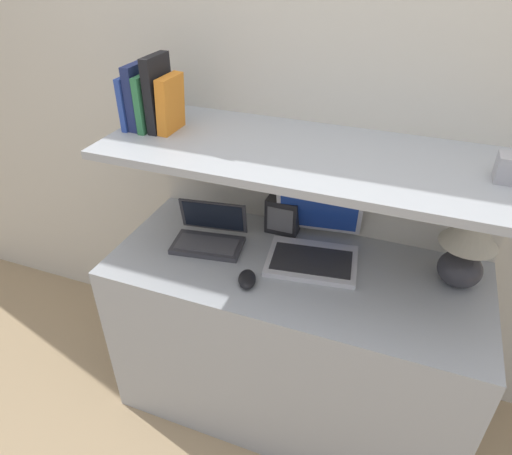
{
  "coord_description": "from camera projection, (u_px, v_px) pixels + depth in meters",
  "views": [
    {
      "loc": [
        0.33,
        -0.98,
        1.8
      ],
      "look_at": [
        -0.15,
        0.29,
        0.9
      ],
      "focal_mm": 32.0,
      "sensor_mm": 36.0,
      "label": 1
    }
  ],
  "objects": [
    {
      "name": "book_orange",
      "position": [
        170.0,
        104.0,
        1.58
      ],
      "size": [
        0.05,
        0.13,
        0.2
      ],
      "color": "orange",
      "rests_on": "shelf"
    },
    {
      "name": "book_green",
      "position": [
        150.0,
        101.0,
        1.6
      ],
      "size": [
        0.02,
        0.16,
        0.19
      ],
      "color": "#2D7042",
      "rests_on": "shelf"
    },
    {
      "name": "book_black",
      "position": [
        158.0,
        94.0,
        1.57
      ],
      "size": [
        0.03,
        0.14,
        0.26
      ],
      "color": "black",
      "rests_on": "shelf"
    },
    {
      "name": "wall_back",
      "position": [
        328.0,
        119.0,
        1.71
      ],
      "size": [
        6.0,
        0.05,
        2.4
      ],
      "color": "beige",
      "rests_on": "ground_plane"
    },
    {
      "name": "book_blue",
      "position": [
        133.0,
        100.0,
        1.63
      ],
      "size": [
        0.02,
        0.16,
        0.19
      ],
      "color": "#284293",
      "rests_on": "shelf"
    },
    {
      "name": "table_lamp",
      "position": [
        467.0,
        245.0,
        1.51
      ],
      "size": [
        0.19,
        0.19,
        0.28
      ],
      "color": "#2D2D33",
      "rests_on": "desk"
    },
    {
      "name": "laptop_large",
      "position": [
        314.0,
        243.0,
        1.71
      ],
      "size": [
        0.37,
        0.37,
        0.25
      ],
      "color": "silver",
      "rests_on": "desk"
    },
    {
      "name": "back_riser",
      "position": [
        313.0,
        258.0,
        2.01
      ],
      "size": [
        1.38,
        0.04,
        1.16
      ],
      "color": "beige",
      "rests_on": "ground_plane"
    },
    {
      "name": "computer_mouse",
      "position": [
        247.0,
        279.0,
        1.59
      ],
      "size": [
        0.09,
        0.12,
        0.04
      ],
      "color": "black",
      "rests_on": "desk"
    },
    {
      "name": "router_box",
      "position": [
        283.0,
        215.0,
        1.83
      ],
      "size": [
        0.13,
        0.08,
        0.15
      ],
      "color": "black",
      "rests_on": "desk"
    },
    {
      "name": "laptop_small",
      "position": [
        209.0,
        236.0,
        1.78
      ],
      "size": [
        0.29,
        0.23,
        0.16
      ],
      "color": "#333338",
      "rests_on": "desk"
    },
    {
      "name": "book_navy",
      "position": [
        140.0,
        96.0,
        1.61
      ],
      "size": [
        0.04,
        0.14,
        0.22
      ],
      "color": "navy",
      "rests_on": "shelf"
    },
    {
      "name": "desk",
      "position": [
        290.0,
        340.0,
        1.88
      ],
      "size": [
        1.38,
        0.59,
        0.76
      ],
      "color": "#999EA3",
      "rests_on": "ground_plane"
    },
    {
      "name": "shelf",
      "position": [
        307.0,
        155.0,
        1.49
      ],
      "size": [
        1.38,
        0.53,
        0.03
      ],
      "color": "#999EA3",
      "rests_on": "back_riser"
    }
  ]
}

